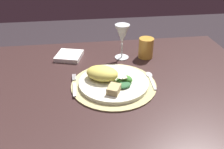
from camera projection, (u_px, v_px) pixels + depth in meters
dining_table at (110, 105)px, 1.04m from camera, size 1.24×0.81×0.71m
placemat at (114, 85)px, 0.95m from camera, size 0.33×0.33×0.01m
dinner_plate at (114, 82)px, 0.94m from camera, size 0.27×0.27×0.01m
pasta_serving at (102, 73)px, 0.94m from camera, size 0.15×0.14×0.05m
salad_greens at (125, 81)px, 0.92m from camera, size 0.08×0.09×0.03m
bread_piece at (115, 89)px, 0.87m from camera, size 0.06×0.07×0.03m
fork at (74, 86)px, 0.93m from camera, size 0.02×0.16×0.00m
spoon at (150, 77)px, 0.98m from camera, size 0.03×0.14×0.01m
napkin at (69, 56)px, 1.15m from camera, size 0.14×0.14×0.02m
wine_glass at (122, 35)px, 1.10m from camera, size 0.07×0.07×0.16m
amber_tumbler at (146, 48)px, 1.14m from camera, size 0.07×0.07×0.10m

